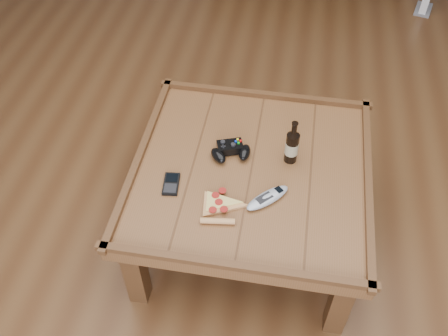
% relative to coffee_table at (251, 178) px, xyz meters
% --- Properties ---
extents(ground, '(6.00, 6.00, 0.00)m').
position_rel_coffee_table_xyz_m(ground, '(0.00, 0.00, -0.39)').
color(ground, '#4B2B15').
rests_on(ground, ground).
extents(coffee_table, '(1.03, 1.03, 0.48)m').
position_rel_coffee_table_xyz_m(coffee_table, '(0.00, 0.00, 0.00)').
color(coffee_table, brown).
rests_on(coffee_table, ground).
extents(beer_bottle, '(0.06, 0.06, 0.21)m').
position_rel_coffee_table_xyz_m(beer_bottle, '(0.16, 0.08, 0.15)').
color(beer_bottle, black).
rests_on(beer_bottle, coffee_table).
extents(game_controller, '(0.18, 0.16, 0.05)m').
position_rel_coffee_table_xyz_m(game_controller, '(-0.10, 0.07, 0.08)').
color(game_controller, black).
rests_on(game_controller, coffee_table).
extents(pizza_slice, '(0.18, 0.26, 0.02)m').
position_rel_coffee_table_xyz_m(pizza_slice, '(-0.10, -0.22, 0.07)').
color(pizza_slice, tan).
rests_on(pizza_slice, coffee_table).
extents(smartphone, '(0.07, 0.12, 0.02)m').
position_rel_coffee_table_xyz_m(smartphone, '(-0.31, -0.14, 0.07)').
color(smartphone, black).
rests_on(smartphone, coffee_table).
extents(remote_control, '(0.19, 0.19, 0.03)m').
position_rel_coffee_table_xyz_m(remote_control, '(0.09, -0.16, 0.07)').
color(remote_control, '#A0A6AE').
rests_on(remote_control, coffee_table).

